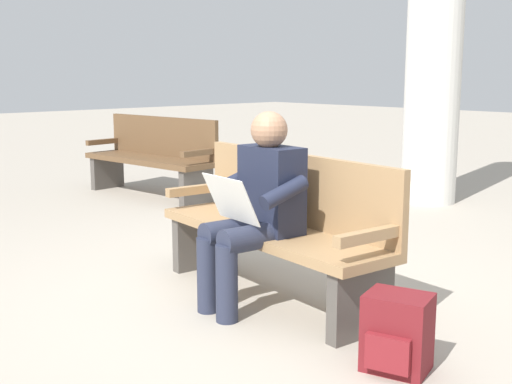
{
  "coord_description": "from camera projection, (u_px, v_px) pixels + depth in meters",
  "views": [
    {
      "loc": [
        -2.85,
        2.8,
        1.4
      ],
      "look_at": [
        -0.04,
        0.15,
        0.7
      ],
      "focal_mm": 46.21,
      "sensor_mm": 36.0,
      "label": 1
    }
  ],
  "objects": [
    {
      "name": "support_pillar",
      "position": [
        436.0,
        14.0,
        6.9
      ],
      "size": [
        0.59,
        0.59,
        4.0
      ],
      "primitive_type": "cylinder",
      "color": "silver",
      "rests_on": "ground"
    },
    {
      "name": "backpack",
      "position": [
        397.0,
        333.0,
        3.12
      ],
      "size": [
        0.35,
        0.33,
        0.37
      ],
      "rotation": [
        0.0,
        0.0,
        0.3
      ],
      "color": "maroon",
      "rests_on": "ground"
    },
    {
      "name": "person_seated",
      "position": [
        257.0,
        205.0,
        3.9
      ],
      "size": [
        0.6,
        0.6,
        1.18
      ],
      "rotation": [
        0.0,
        0.0,
        -0.11
      ],
      "color": "#1E2338",
      "rests_on": "ground"
    },
    {
      "name": "bench_far",
      "position": [
        153.0,
        156.0,
        7.56
      ],
      "size": [
        1.83,
        0.63,
        0.9
      ],
      "rotation": [
        0.0,
        0.0,
        0.08
      ],
      "color": "brown",
      "rests_on": "ground"
    },
    {
      "name": "ground_plane",
      "position": [
        269.0,
        297.0,
        4.18
      ],
      "size": [
        40.0,
        40.0,
        0.0
      ],
      "primitive_type": "plane",
      "color": "#A89E8E"
    },
    {
      "name": "bench_near",
      "position": [
        278.0,
        225.0,
        4.14
      ],
      "size": [
        1.84,
        0.68,
        0.9
      ],
      "rotation": [
        0.0,
        0.0,
        -0.11
      ],
      "color": "#9E7A51",
      "rests_on": "ground"
    }
  ]
}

